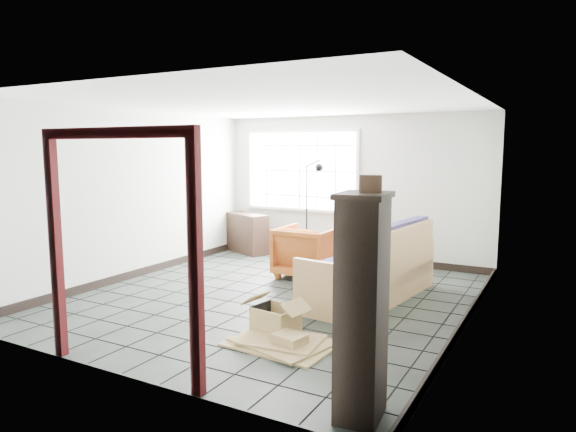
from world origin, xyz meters
The scene contains 15 objects.
ground centered at (0.00, 0.00, 0.00)m, with size 5.50×5.50×0.00m, color black.
room_shell centered at (0.00, 0.03, 1.68)m, with size 5.02×5.52×2.61m.
window_panel centered at (-1.00, 2.70, 1.60)m, with size 2.32×0.08×1.52m.
doorway_trim centered at (0.00, -2.70, 1.38)m, with size 1.80×0.08×2.20m.
futon_sofa centered at (1.23, 0.57, 0.38)m, with size 1.17×2.43×1.04m.
armchair centered at (-0.12, 1.23, 0.45)m, with size 0.87×0.81×0.89m, color #925115.
side_table centered at (0.36, 2.40, 0.43)m, with size 0.60×0.60×0.52m.
table_lamp centered at (0.39, 2.48, 0.78)m, with size 0.28×0.28×0.37m.
projector centered at (0.35, 2.39, 0.57)m, with size 0.33×0.30×0.10m.
floor_lamp centered at (-0.59, 2.37, 0.98)m, with size 0.53×0.33×1.83m.
console_shelf centered at (-2.03, 2.40, 0.38)m, with size 1.05×0.73×0.76m.
tall_shelf centered at (2.15, -2.40, 0.87)m, with size 0.40×0.50×1.71m.
pot centered at (2.18, -2.36, 1.77)m, with size 0.20×0.20×0.12m.
open_box centered at (0.71, -1.19, 0.15)m, with size 0.78×0.47×0.42m.
cardboard_pile centered at (0.94, -1.44, 0.04)m, with size 1.12×0.91×0.16m.
Camera 1 is at (3.43, -5.86, 2.02)m, focal length 32.00 mm.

